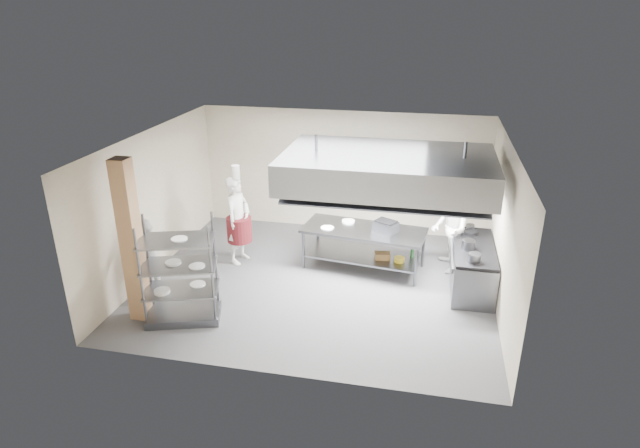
% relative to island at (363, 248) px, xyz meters
% --- Properties ---
extents(floor, '(7.00, 7.00, 0.00)m').
position_rel_island_xyz_m(floor, '(-0.83, -0.89, -0.46)').
color(floor, '#3B3B3E').
rests_on(floor, ground).
extents(ceiling, '(7.00, 7.00, 0.00)m').
position_rel_island_xyz_m(ceiling, '(-0.83, -0.89, 2.54)').
color(ceiling, silver).
rests_on(ceiling, wall_back).
extents(wall_back, '(7.00, 0.00, 7.00)m').
position_rel_island_xyz_m(wall_back, '(-0.83, 2.11, 1.04)').
color(wall_back, '#B9AB93').
rests_on(wall_back, ground).
extents(wall_left, '(0.00, 6.00, 6.00)m').
position_rel_island_xyz_m(wall_left, '(-4.33, -0.89, 1.04)').
color(wall_left, '#B9AB93').
rests_on(wall_left, ground).
extents(wall_right, '(0.00, 6.00, 6.00)m').
position_rel_island_xyz_m(wall_right, '(2.67, -0.89, 1.04)').
color(wall_right, '#B9AB93').
rests_on(wall_right, ground).
extents(column, '(0.30, 0.30, 3.00)m').
position_rel_island_xyz_m(column, '(-3.73, -2.79, 1.04)').
color(column, '#AC8058').
rests_on(column, floor).
extents(exhaust_hood, '(4.00, 2.50, 0.60)m').
position_rel_island_xyz_m(exhaust_hood, '(0.47, -0.49, 1.94)').
color(exhaust_hood, slate).
rests_on(exhaust_hood, ceiling).
extents(hood_strip_a, '(1.60, 0.12, 0.04)m').
position_rel_island_xyz_m(hood_strip_a, '(-0.43, -0.49, 1.62)').
color(hood_strip_a, white).
rests_on(hood_strip_a, exhaust_hood).
extents(hood_strip_b, '(1.60, 0.12, 0.04)m').
position_rel_island_xyz_m(hood_strip_b, '(1.37, -0.49, 1.62)').
color(hood_strip_b, white).
rests_on(hood_strip_b, exhaust_hood).
extents(wall_shelf, '(1.50, 0.28, 0.04)m').
position_rel_island_xyz_m(wall_shelf, '(0.97, 1.95, 1.04)').
color(wall_shelf, slate).
rests_on(wall_shelf, wall_back).
extents(island, '(2.70, 1.41, 0.91)m').
position_rel_island_xyz_m(island, '(0.00, 0.00, 0.00)').
color(island, gray).
rests_on(island, floor).
extents(island_worktop, '(2.70, 1.41, 0.06)m').
position_rel_island_xyz_m(island_worktop, '(0.00, 0.00, 0.42)').
color(island_worktop, slate).
rests_on(island_worktop, island).
extents(island_undershelf, '(2.48, 1.27, 0.04)m').
position_rel_island_xyz_m(island_undershelf, '(0.00, 0.00, -0.16)').
color(island_undershelf, slate).
rests_on(island_undershelf, island).
extents(pass_rack, '(1.46, 1.10, 1.94)m').
position_rel_island_xyz_m(pass_rack, '(-2.93, -2.69, 0.51)').
color(pass_rack, slate).
rests_on(pass_rack, floor).
extents(cooking_range, '(0.80, 2.00, 0.84)m').
position_rel_island_xyz_m(cooking_range, '(2.25, -0.39, -0.04)').
color(cooking_range, gray).
rests_on(cooking_range, floor).
extents(range_top, '(0.78, 1.96, 0.06)m').
position_rel_island_xyz_m(range_top, '(2.25, -0.39, 0.41)').
color(range_top, black).
rests_on(range_top, cooking_range).
extents(chef_head, '(0.61, 0.80, 1.95)m').
position_rel_island_xyz_m(chef_head, '(-2.73, -0.23, 0.52)').
color(chef_head, silver).
rests_on(chef_head, floor).
extents(chef_line, '(0.86, 1.02, 1.88)m').
position_rel_island_xyz_m(chef_line, '(1.77, 0.30, 0.49)').
color(chef_line, white).
rests_on(chef_line, floor).
extents(chef_plating, '(0.49, 1.01, 1.66)m').
position_rel_island_xyz_m(chef_plating, '(-3.83, -2.11, 0.38)').
color(chef_plating, white).
rests_on(chef_plating, floor).
extents(griddle, '(0.57, 0.53, 0.22)m').
position_rel_island_xyz_m(griddle, '(0.45, -0.05, 0.57)').
color(griddle, slate).
rests_on(griddle, island_worktop).
extents(wicker_basket, '(0.35, 0.27, 0.14)m').
position_rel_island_xyz_m(wicker_basket, '(0.43, -0.15, -0.06)').
color(wicker_basket, olive).
rests_on(wicker_basket, island_undershelf).
extents(stockpot, '(0.25, 0.25, 0.18)m').
position_rel_island_xyz_m(stockpot, '(2.11, -0.53, 0.53)').
color(stockpot, gray).
rests_on(stockpot, range_top).
extents(plate_stack, '(0.28, 0.28, 0.05)m').
position_rel_island_xyz_m(plate_stack, '(-2.93, -2.69, 0.16)').
color(plate_stack, white).
rests_on(plate_stack, pass_rack).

